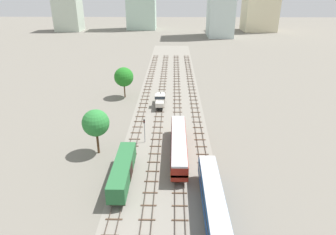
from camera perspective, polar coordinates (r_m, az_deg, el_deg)
ground_plane at (r=81.23m, az=0.14°, el=1.96°), size 480.00×480.00×0.00m
ballast_bed at (r=81.23m, az=0.14°, el=1.97°), size 18.06×176.00×0.01m
track_far_left at (r=82.52m, az=-4.74°, el=2.34°), size 2.40×126.00×0.29m
track_left at (r=82.18m, az=-1.48°, el=2.33°), size 2.40×126.00×0.29m
track_centre_left at (r=82.10m, az=1.79°, el=2.30°), size 2.40×126.00×0.29m
track_centre at (r=82.30m, az=5.06°, el=2.27°), size 2.40×126.00×0.29m
passenger_coach_centre_nearest at (r=43.37m, az=8.84°, el=-16.45°), size 2.96×22.00×3.80m
freight_boxcar_far_left_near at (r=50.81m, az=-8.60°, el=-9.86°), size 2.87×14.00×3.60m
diesel_railcar_centre_left_mid at (r=57.50m, az=2.05°, el=-5.07°), size 2.96×20.50×3.80m
shunter_loco_left_midfar at (r=81.28m, az=-1.50°, el=3.49°), size 2.74×8.46×3.10m
signal_post_nearest at (r=62.10m, az=-4.50°, el=-1.92°), size 0.28×0.47×5.43m
lineside_tree_0 at (r=87.57m, az=-8.40°, el=7.62°), size 5.53×5.53×8.93m
lineside_tree_1 at (r=58.38m, az=-13.57°, el=-1.03°), size 5.19×5.19×9.10m
skyline_tower_0 at (r=231.18m, az=-18.55°, el=19.19°), size 17.16×15.91×30.91m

